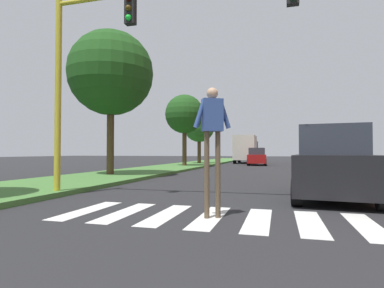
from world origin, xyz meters
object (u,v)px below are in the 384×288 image
tree_far (184,114)px  traffic_light_gantry (127,39)px  tree_mid (111,73)px  suv_crossing (332,164)px  truck_box_delivery (246,149)px  tree_distant (199,127)px  sedan_midblock (257,157)px  pedestrian_performer (212,131)px

tree_far → traffic_light_gantry: bearing=-78.1°
tree_mid → suv_crossing: bearing=-25.2°
truck_box_delivery → tree_distant: bearing=-126.5°
traffic_light_gantry → sedan_midblock: traffic_light_gantry is taller
tree_mid → pedestrian_performer: (6.94, -8.15, -3.57)m
sedan_midblock → truck_box_delivery: size_ratio=0.69×
tree_far → tree_distant: size_ratio=1.12×
suv_crossing → sedan_midblock: size_ratio=1.11×
sedan_midblock → suv_crossing: bearing=-80.7°
traffic_light_gantry → pedestrian_performer: traffic_light_gantry is taller
tree_far → truck_box_delivery: tree_far is taller
sedan_midblock → pedestrian_performer: bearing=-88.1°
tree_distant → pedestrian_performer: 25.71m
suv_crossing → tree_far: bearing=120.4°
pedestrian_performer → tree_mid: bearing=130.4°
tree_far → sedan_midblock: tree_far is taller
tree_mid → truck_box_delivery: size_ratio=1.17×
sedan_midblock → truck_box_delivery: 5.71m
tree_far → truck_box_delivery: 12.33m
tree_far → truck_box_delivery: (3.93, 11.35, -2.77)m
pedestrian_performer → sedan_midblock: (-0.84, 24.93, -0.89)m
tree_distant → truck_box_delivery: tree_distant is taller
tree_distant → pedestrian_performer: tree_distant is taller
tree_distant → traffic_light_gantry: 23.35m
sedan_midblock → truck_box_delivery: (-1.58, 5.42, 0.86)m
tree_far → suv_crossing: tree_far is taller
tree_distant → sedan_midblock: bearing=1.6°
pedestrian_performer → sedan_midblock: bearing=91.9°
pedestrian_performer → suv_crossing: bearing=53.9°
tree_mid → sedan_midblock: bearing=70.0°
tree_distant → suv_crossing: (9.21, -21.12, -2.89)m
pedestrian_performer → suv_crossing: (2.66, 3.65, -0.73)m
tree_distant → sedan_midblock: (5.71, 0.16, -3.04)m
tree_mid → tree_distant: (0.39, 16.61, -1.42)m
sedan_midblock → truck_box_delivery: bearing=106.2°
tree_far → tree_distant: tree_far is taller
tree_distant → truck_box_delivery: bearing=53.5°
traffic_light_gantry → truck_box_delivery: bearing=89.4°
truck_box_delivery → tree_mid: bearing=-101.5°
tree_distant → traffic_light_gantry: size_ratio=0.68×
tree_far → tree_distant: bearing=92.0°
suv_crossing → pedestrian_performer: bearing=-126.1°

